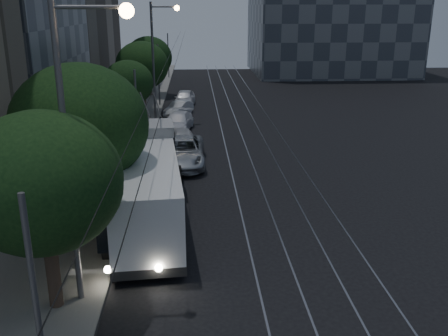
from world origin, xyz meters
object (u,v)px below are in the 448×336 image
car_white_b (178,122)px  car_white_d (185,98)px  car_white_c (179,108)px  streetlamp_far (158,52)px  trolleybus (148,181)px  car_white_a (183,139)px  pickup_silver (182,152)px  streetlamp_near (78,129)px

car_white_b → car_white_d: (0.37, 10.33, 0.06)m
car_white_c → streetlamp_far: (-1.49, -2.85, 5.30)m
trolleybus → streetlamp_far: bearing=87.1°
car_white_b → car_white_d: car_white_d is taller
car_white_a → car_white_c: 11.55m
pickup_silver → streetlamp_near: streetlamp_near is taller
trolleybus → car_white_d: (1.26, 27.26, -0.98)m
trolleybus → streetlamp_near: 8.33m
car_white_a → streetlamp_far: (-2.09, 8.69, 5.19)m
streetlamp_near → streetlamp_far: bearing=88.7°
pickup_silver → car_white_c: pickup_silver is taller
streetlamp_far → car_white_b: bearing=-63.4°
trolleybus → car_white_d: bearing=82.4°
pickup_silver → streetlamp_far: 13.28m
car_white_a → streetlamp_far: streetlamp_far is taller
trolleybus → car_white_a: 11.53m
streetlamp_near → car_white_b: bearing=84.8°
car_white_a → car_white_d: 15.86m
trolleybus → car_white_d: trolleybus is taller
car_white_a → streetlamp_far: bearing=90.8°
car_white_a → trolleybus: bearing=-109.7°
car_white_b → pickup_silver: bearing=-77.2°
trolleybus → pickup_silver: 8.17m
car_white_d → streetlamp_far: 9.04m
car_white_a → streetlamp_far: 10.33m
car_white_c → trolleybus: bearing=-67.6°
car_white_b → car_white_a: bearing=-75.2°
car_white_b → car_white_c: 6.00m
streetlamp_near → car_white_a: bearing=81.7°
car_white_c → streetlamp_near: size_ratio=0.38×
pickup_silver → streetlamp_far: size_ratio=0.61×
streetlamp_far → car_white_d: bearing=74.8°
car_white_d → streetlamp_near: (-2.55, -34.35, 5.16)m
car_white_d → streetlamp_far: streetlamp_far is taller
trolleybus → streetlamp_near: (-1.29, -7.09, 4.18)m
car_white_c → streetlamp_near: streetlamp_near is taller
trolleybus → streetlamp_far: streetlamp_far is taller
car_white_c → streetlamp_near: 30.56m
car_white_d → streetlamp_near: 34.83m
pickup_silver → car_white_a: size_ratio=1.39×
pickup_silver → car_white_d: bearing=90.7°
car_white_a → car_white_b: bearing=82.6°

